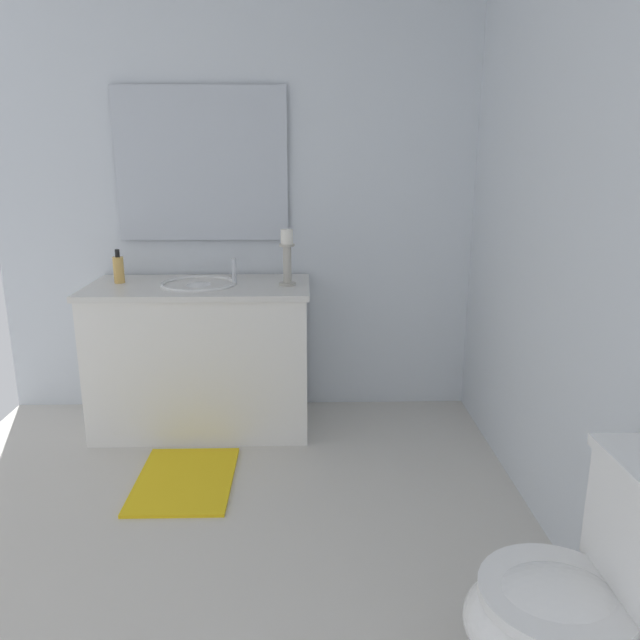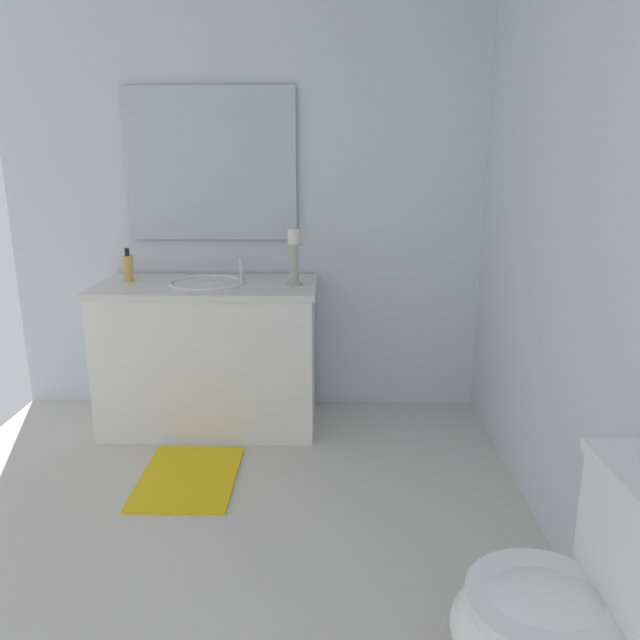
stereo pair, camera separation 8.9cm
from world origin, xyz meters
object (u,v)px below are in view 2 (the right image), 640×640
Objects in this scene: sink_basin at (207,291)px; candle_holder_tall at (294,256)px; mirror at (211,165)px; bath_mat at (189,477)px; vanity_cabinet at (210,355)px; soap_bottle at (128,268)px; toilet at (571,614)px.

candle_holder_tall reaches higher than sink_basin.
bath_mat is (0.91, 0.00, -1.40)m from mirror.
candle_holder_tall is at bearing 142.37° from bath_mat.
vanity_cabinet is 1.26× the size of mirror.
soap_bottle is 1.19m from bath_mat.
toilet is at bearing 33.34° from sink_basin.
mirror reaches higher than bath_mat.
mirror is at bearing -180.00° from bath_mat.
vanity_cabinet is 2.28m from toilet.
vanity_cabinet is 0.73m from candle_holder_tall.
toilet is 1.83m from bath_mat.
candle_holder_tall is 0.49× the size of bath_mat.
bath_mat is at bearing -37.63° from candle_holder_tall.
sink_basin is 0.51m from candle_holder_tall.
bath_mat is (0.68, 0.43, -0.87)m from soap_bottle.
mirror is at bearing -150.14° from toilet.
sink_basin is 0.71m from mirror.
vanity_cabinet is 1.57× the size of toilet.
mirror is 1.56× the size of bath_mat.
soap_bottle reaches higher than vanity_cabinet.
toilet is at bearing 40.63° from soap_bottle.
mirror reaches higher than sink_basin.
vanity_cabinet is 0.64m from soap_bottle.
sink_basin reaches higher than toilet.
toilet is at bearing 29.86° from mirror.
bath_mat is at bearing 0.00° from mirror.
vanity_cabinet is at bearing -180.00° from bath_mat.
vanity_cabinet is at bearing 82.26° from soap_bottle.
toilet is (1.89, 0.79, -0.59)m from candle_holder_tall.
mirror is 5.21× the size of soap_bottle.
candle_holder_tall is (0.02, 0.47, 0.19)m from sink_basin.
mirror reaches higher than toilet.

